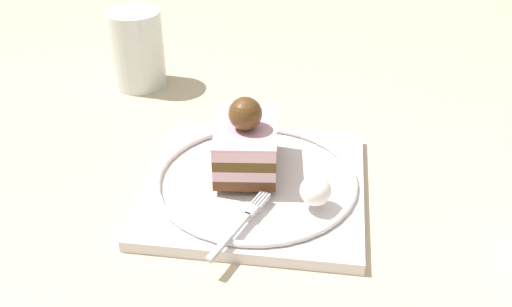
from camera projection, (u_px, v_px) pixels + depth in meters
ground_plane at (274, 177)px, 0.69m from camera, size 2.40×2.40×0.00m
dessert_plate at (256, 184)px, 0.66m from camera, size 0.29×0.29×0.02m
cake_slice at (246, 142)px, 0.66m from camera, size 0.11×0.08×0.09m
whipped_cream_dollop at (316, 191)px, 0.60m from camera, size 0.03×0.03×0.03m
fork at (241, 223)px, 0.58m from camera, size 0.10×0.07×0.00m
drink_glass_near at (137, 52)px, 0.86m from camera, size 0.08×0.08×0.11m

